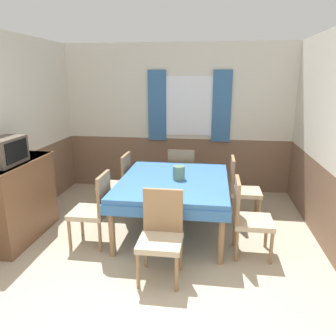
{
  "coord_description": "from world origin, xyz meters",
  "views": [
    {
      "loc": [
        0.65,
        -2.06,
        2.03
      ],
      "look_at": [
        0.08,
        2.04,
        0.88
      ],
      "focal_mm": 35.0,
      "sensor_mm": 36.0,
      "label": 1
    }
  ],
  "objects": [
    {
      "name": "wall_back",
      "position": [
        0.01,
        3.8,
        1.31
      ],
      "size": [
        4.43,
        0.09,
        2.6
      ],
      "color": "silver",
      "rests_on": "ground_plane"
    },
    {
      "name": "wall_left",
      "position": [
        -2.04,
        1.89,
        1.3
      ],
      "size": [
        0.05,
        4.18,
        2.6
      ],
      "color": "silver",
      "rests_on": "ground_plane"
    },
    {
      "name": "wall_right",
      "position": [
        2.04,
        1.89,
        1.3
      ],
      "size": [
        0.05,
        4.18,
        2.6
      ],
      "color": "silver",
      "rests_on": "ground_plane"
    },
    {
      "name": "dining_table",
      "position": [
        0.16,
        2.04,
        0.63
      ],
      "size": [
        1.43,
        1.75,
        0.73
      ],
      "color": "#386BA8",
      "rests_on": "ground_plane"
    },
    {
      "name": "chair_left_near",
      "position": [
        -0.76,
        1.52,
        0.48
      ],
      "size": [
        0.44,
        0.44,
        0.92
      ],
      "rotation": [
        0.0,
        0.0,
        1.57
      ],
      "color": "#93704C",
      "rests_on": "ground_plane"
    },
    {
      "name": "chair_head_window",
      "position": [
        0.16,
        3.11,
        0.48
      ],
      "size": [
        0.44,
        0.44,
        0.92
      ],
      "color": "#93704C",
      "rests_on": "ground_plane"
    },
    {
      "name": "chair_head_near",
      "position": [
        0.16,
        0.96,
        0.48
      ],
      "size": [
        0.44,
        0.44,
        0.92
      ],
      "rotation": [
        0.0,
        0.0,
        3.14
      ],
      "color": "#93704C",
      "rests_on": "ground_plane"
    },
    {
      "name": "chair_right_far",
      "position": [
        1.07,
        2.55,
        0.48
      ],
      "size": [
        0.44,
        0.44,
        0.92
      ],
      "rotation": [
        0.0,
        0.0,
        4.71
      ],
      "color": "#93704C",
      "rests_on": "ground_plane"
    },
    {
      "name": "chair_left_far",
      "position": [
        -0.76,
        2.55,
        0.48
      ],
      "size": [
        0.44,
        0.44,
        0.92
      ],
      "rotation": [
        0.0,
        0.0,
        1.57
      ],
      "color": "#93704C",
      "rests_on": "ground_plane"
    },
    {
      "name": "chair_right_near",
      "position": [
        1.07,
        1.52,
        0.48
      ],
      "size": [
        0.44,
        0.44,
        0.92
      ],
      "rotation": [
        0.0,
        0.0,
        4.71
      ],
      "color": "#93704C",
      "rests_on": "ground_plane"
    },
    {
      "name": "sideboard",
      "position": [
        -1.78,
        1.54,
        0.52
      ],
      "size": [
        0.46,
        1.18,
        1.03
      ],
      "color": "brown",
      "rests_on": "ground_plane"
    },
    {
      "name": "tv",
      "position": [
        -1.75,
        1.38,
        1.19
      ],
      "size": [
        0.29,
        0.52,
        0.32
      ],
      "color": "#51473D",
      "rests_on": "sideboard"
    },
    {
      "name": "vase",
      "position": [
        0.22,
        2.05,
        0.81
      ],
      "size": [
        0.16,
        0.16,
        0.18
      ],
      "color": "slate",
      "rests_on": "dining_table"
    }
  ]
}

